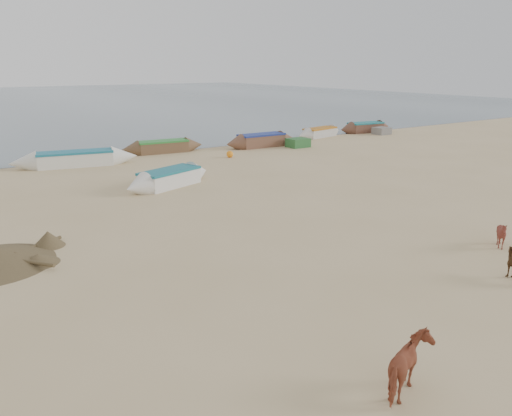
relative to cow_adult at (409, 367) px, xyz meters
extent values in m
plane|color=tan|center=(2.63, 4.96, -0.56)|extent=(140.00, 140.00, 0.00)
imported|color=#9B4E32|center=(0.00, 0.00, 0.00)|extent=(1.47, 1.12, 1.13)
imported|color=maroon|center=(8.64, 3.41, -0.10)|extent=(0.90, 0.81, 0.93)
sphere|color=orange|center=(9.74, 22.72, -0.34)|extent=(0.44, 0.44, 0.44)
cube|color=#2D6431|center=(16.11, 23.63, -0.24)|extent=(1.50, 1.20, 0.64)
cube|color=slate|center=(26.53, 25.12, -0.26)|extent=(1.30, 1.20, 0.60)
camera|label=1|loc=(-6.67, -5.01, 5.27)|focal=35.00mm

